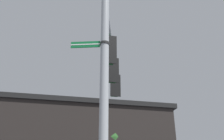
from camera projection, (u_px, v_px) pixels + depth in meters
The scene contains 6 objects.
signal_pole at pixel (104, 102), 7.70m from camera, with size 0.27×0.27×7.77m, color #ADB2B7.
mast_arm at pixel (111, 49), 11.81m from camera, with size 0.19×0.19×5.87m, color #ADB2B7.
traffic_light_nearest_pole at pixel (109, 51), 10.33m from camera, with size 0.54×0.49×1.31m.
traffic_light_mid_inner at pixel (112, 71), 12.03m from camera, with size 0.54×0.49×1.31m.
traffic_light_mid_outer at pixel (115, 86), 13.72m from camera, with size 0.54×0.49×1.31m.
street_name_sign at pixel (96, 44), 8.55m from camera, with size 1.22×0.51×0.22m.
Camera 1 is at (-1.52, -7.22, 1.47)m, focal length 42.33 mm.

